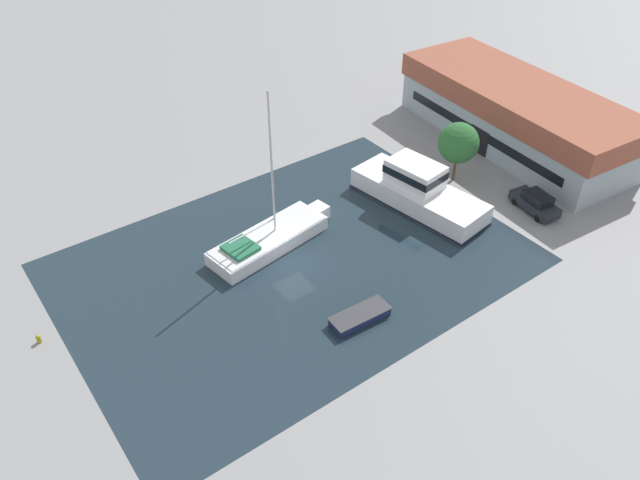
# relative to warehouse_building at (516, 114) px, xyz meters

# --- Properties ---
(ground_plane) EXTENTS (440.00, 440.00, 0.00)m
(ground_plane) POSITION_rel_warehouse_building_xyz_m (2.75, -28.01, -2.92)
(ground_plane) COLOR gray
(water_canal) EXTENTS (23.87, 33.41, 0.01)m
(water_canal) POSITION_rel_warehouse_building_xyz_m (2.75, -28.01, -2.92)
(water_canal) COLOR #1E2D38
(water_canal) RESTS_ON ground
(warehouse_building) EXTENTS (25.10, 11.20, 5.76)m
(warehouse_building) POSITION_rel_warehouse_building_xyz_m (0.00, 0.00, 0.00)
(warehouse_building) COLOR #99A8B2
(warehouse_building) RESTS_ON ground
(quay_tree_near_building) EXTENTS (3.59, 3.59, 5.52)m
(quay_tree_near_building) POSITION_rel_warehouse_building_xyz_m (1.69, -9.82, 0.80)
(quay_tree_near_building) COLOR brown
(quay_tree_near_building) RESTS_ON ground
(parked_car) EXTENTS (4.58, 2.46, 1.72)m
(parked_car) POSITION_rel_warehouse_building_xyz_m (9.14, -7.89, -2.07)
(parked_car) COLOR #1E2328
(parked_car) RESTS_ON ground
(sailboat_moored) EXTENTS (4.65, 11.26, 12.80)m
(sailboat_moored) POSITION_rel_warehouse_building_xyz_m (-0.05, -28.26, -2.25)
(sailboat_moored) COLOR white
(sailboat_moored) RESTS_ON water_canal
(motor_cruiser) EXTENTS (12.48, 5.81, 3.84)m
(motor_cruiser) POSITION_rel_warehouse_building_xyz_m (2.60, -15.20, -1.52)
(motor_cruiser) COLOR white
(motor_cruiser) RESTS_ON water_canal
(small_dinghy) EXTENTS (1.91, 4.38, 0.66)m
(small_dinghy) POSITION_rel_warehouse_building_xyz_m (10.42, -27.78, -2.58)
(small_dinghy) COLOR #19234C
(small_dinghy) RESTS_ON water_canal
(mooring_bollard) EXTENTS (0.32, 0.32, 0.63)m
(mooring_bollard) POSITION_rel_warehouse_building_xyz_m (-0.43, -45.94, -2.59)
(mooring_bollard) COLOR olive
(mooring_bollard) RESTS_ON ground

